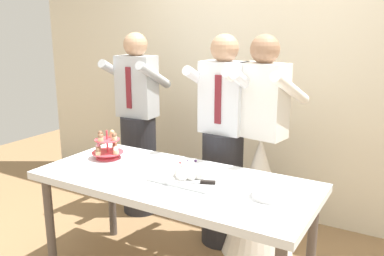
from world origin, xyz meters
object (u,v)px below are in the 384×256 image
(dessert_table, at_px, (174,188))
(main_cake_tray, at_px, (189,174))
(plate_stack, at_px, (270,192))
(person_bride, at_px, (259,180))
(cupcake_stand, at_px, (107,147))
(person_groom, at_px, (223,154))
(person_guest, at_px, (138,135))

(dessert_table, relative_size, main_cake_tray, 4.23)
(plate_stack, distance_m, person_bride, 0.79)
(main_cake_tray, relative_size, person_bride, 0.26)
(cupcake_stand, distance_m, person_bride, 1.16)
(plate_stack, height_order, person_groom, person_groom)
(cupcake_stand, relative_size, main_cake_tray, 0.54)
(cupcake_stand, xyz_separation_m, plate_stack, (1.26, -0.07, -0.05))
(cupcake_stand, height_order, plate_stack, cupcake_stand)
(person_guest, bearing_deg, person_groom, -7.64)
(person_groom, distance_m, person_guest, 0.92)
(main_cake_tray, height_order, person_bride, person_bride)
(person_groom, xyz_separation_m, person_guest, (-0.92, 0.12, 0.00))
(dessert_table, bearing_deg, person_guest, 138.21)
(cupcake_stand, height_order, person_guest, person_guest)
(cupcake_stand, xyz_separation_m, main_cake_tray, (0.73, -0.07, -0.05))
(person_bride, xyz_separation_m, person_guest, (-1.22, 0.10, 0.16))
(dessert_table, distance_m, person_groom, 0.69)
(person_bride, height_order, person_guest, same)
(dessert_table, distance_m, main_cake_tray, 0.15)
(person_guest, bearing_deg, dessert_table, -41.79)
(main_cake_tray, xyz_separation_m, person_groom, (-0.09, 0.66, -0.07))
(plate_stack, bearing_deg, person_groom, 132.98)
(main_cake_tray, distance_m, person_groom, 0.67)
(person_groom, height_order, person_guest, same)
(person_bride, bearing_deg, person_guest, 175.21)
(cupcake_stand, height_order, person_bride, person_bride)
(dessert_table, bearing_deg, plate_stack, 1.53)
(cupcake_stand, relative_size, person_bride, 0.14)
(dessert_table, bearing_deg, cupcake_stand, 171.89)
(main_cake_tray, bearing_deg, cupcake_stand, 174.74)
(dessert_table, height_order, plate_stack, plate_stack)
(main_cake_tray, bearing_deg, dessert_table, -167.03)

